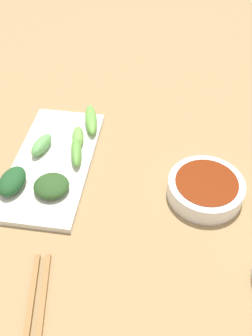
{
  "coord_description": "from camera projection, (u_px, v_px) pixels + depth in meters",
  "views": [
    {
      "loc": [
        -0.07,
        0.46,
        0.54
      ],
      "look_at": [
        -0.0,
        -0.01,
        0.05
      ],
      "focal_mm": 40.74,
      "sensor_mm": 36.0,
      "label": 1
    }
  ],
  "objects": [
    {
      "name": "serving_plate",
      "position": [
        53.0,
        162.0,
        0.73
      ],
      "size": [
        0.14,
        0.3,
        0.01
      ],
      "primitive_type": "cube",
      "color": "silver",
      "rests_on": "tabletop"
    },
    {
      "name": "broccoli_stalk_1",
      "position": [
        78.0,
        137.0,
        0.75
      ],
      "size": [
        0.03,
        0.06,
        0.02
      ],
      "primitive_type": "ellipsoid",
      "rotation": [
        0.0,
        0.0,
        0.2
      ],
      "color": "#6FAA48",
      "rests_on": "serving_plate"
    },
    {
      "name": "broccoli_leafy_3",
      "position": [
        51.0,
        186.0,
        0.66
      ],
      "size": [
        0.07,
        0.06,
        0.02
      ],
      "primitive_type": "ellipsoid",
      "rotation": [
        0.0,
        0.0,
        0.07
      ],
      "color": "#294C1F",
      "rests_on": "serving_plate"
    },
    {
      "name": "tabletop",
      "position": [
        123.0,
        186.0,
        0.71
      ],
      "size": [
        2.1,
        2.1,
        0.02
      ],
      "primitive_type": "cube",
      "color": "#987B50",
      "rests_on": "ground"
    },
    {
      "name": "chopsticks",
      "position": [
        33.0,
        331.0,
        0.51
      ],
      "size": [
        0.07,
        0.23,
        0.01
      ],
      "rotation": [
        0.0,
        0.0,
        0.18
      ],
      "color": "olive",
      "rests_on": "tabletop"
    },
    {
      "name": "broccoli_stalk_5",
      "position": [
        91.0,
        120.0,
        0.79
      ],
      "size": [
        0.05,
        0.1,
        0.02
      ],
      "primitive_type": "ellipsoid",
      "rotation": [
        0.0,
        0.0,
        0.27
      ],
      "color": "#66AE43",
      "rests_on": "serving_plate"
    },
    {
      "name": "broccoli_leafy_0",
      "position": [
        12.0,
        181.0,
        0.67
      ],
      "size": [
        0.05,
        0.07,
        0.03
      ],
      "primitive_type": "ellipsoid",
      "rotation": [
        0.0,
        0.0,
        -0.09
      ],
      "color": "#1E4D24",
      "rests_on": "serving_plate"
    },
    {
      "name": "broccoli_stalk_4",
      "position": [
        76.0,
        152.0,
        0.72
      ],
      "size": [
        0.04,
        0.08,
        0.03
      ],
      "primitive_type": "ellipsoid",
      "rotation": [
        0.0,
        0.0,
        0.24
      ],
      "color": "#5FA241",
      "rests_on": "serving_plate"
    },
    {
      "name": "sauce_bowl",
      "position": [
        206.0,
        188.0,
        0.67
      ],
      "size": [
        0.13,
        0.13,
        0.04
      ],
      "color": "white",
      "rests_on": "tabletop"
    },
    {
      "name": "broccoli_stalk_2",
      "position": [
        41.0,
        145.0,
        0.73
      ],
      "size": [
        0.04,
        0.07,
        0.02
      ],
      "primitive_type": "ellipsoid",
      "rotation": [
        0.0,
        0.0,
        -0.24
      ],
      "color": "#63AB58",
      "rests_on": "serving_plate"
    }
  ]
}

